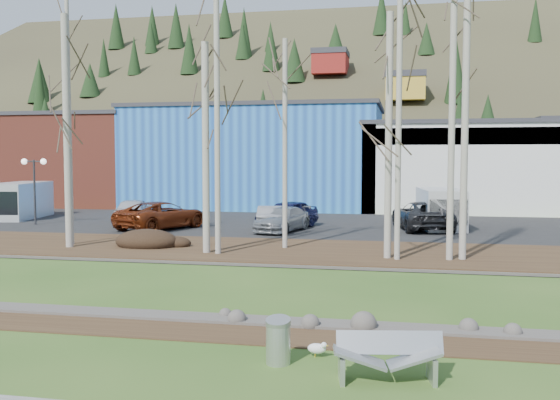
% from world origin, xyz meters
% --- Properties ---
extents(ground, '(200.00, 200.00, 0.00)m').
position_xyz_m(ground, '(0.00, 0.00, 0.00)').
color(ground, '#2F531A').
rests_on(ground, ground).
extents(dirt_strip, '(80.00, 1.80, 0.03)m').
position_xyz_m(dirt_strip, '(0.00, 2.10, 0.01)').
color(dirt_strip, '#382616').
rests_on(dirt_strip, ground).
extents(near_bank_rocks, '(80.00, 0.80, 0.50)m').
position_xyz_m(near_bank_rocks, '(0.00, 3.10, 0.00)').
color(near_bank_rocks, '#47423D').
rests_on(near_bank_rocks, ground).
extents(river, '(80.00, 8.00, 0.90)m').
position_xyz_m(river, '(0.00, 7.20, 0.00)').
color(river, black).
rests_on(river, ground).
extents(far_bank_rocks, '(80.00, 0.80, 0.46)m').
position_xyz_m(far_bank_rocks, '(0.00, 11.30, 0.00)').
color(far_bank_rocks, '#47423D').
rests_on(far_bank_rocks, ground).
extents(far_bank, '(80.00, 7.00, 0.15)m').
position_xyz_m(far_bank, '(0.00, 14.50, 0.07)').
color(far_bank, '#382616').
rests_on(far_bank, ground).
extents(parking_lot, '(80.00, 14.00, 0.14)m').
position_xyz_m(parking_lot, '(0.00, 25.00, 0.07)').
color(parking_lot, black).
rests_on(parking_lot, ground).
extents(building_brick, '(16.32, 12.24, 7.80)m').
position_xyz_m(building_brick, '(-24.00, 39.00, 3.91)').
color(building_brick, '#994130').
rests_on(building_brick, ground).
extents(building_blue, '(20.40, 12.24, 8.30)m').
position_xyz_m(building_blue, '(-6.00, 39.00, 4.16)').
color(building_blue, '#2152A8').
rests_on(building_blue, ground).
extents(building_white, '(18.36, 12.24, 6.80)m').
position_xyz_m(building_white, '(12.00, 38.98, 3.41)').
color(building_white, silver).
rests_on(building_white, ground).
extents(hillside, '(160.00, 72.00, 35.00)m').
position_xyz_m(hillside, '(0.00, 84.00, 17.50)').
color(hillside, '#353020').
rests_on(hillside, ground).
extents(bench_damaged, '(2.08, 0.97, 0.89)m').
position_xyz_m(bench_damaged, '(5.72, -0.36, 0.45)').
color(bench_damaged, '#BBBDC0').
rests_on(bench_damaged, ground).
extents(litter_bin, '(0.50, 0.50, 0.86)m').
position_xyz_m(litter_bin, '(3.53, 0.16, 0.43)').
color(litter_bin, '#BBBDC0').
rests_on(litter_bin, ground).
extents(seagull, '(0.46, 0.22, 0.34)m').
position_xyz_m(seagull, '(4.25, 0.73, 0.19)').
color(seagull, gold).
rests_on(seagull, ground).
extents(dirt_mound, '(2.89, 2.04, 0.57)m').
position_xyz_m(dirt_mound, '(-5.37, 14.24, 0.43)').
color(dirt_mound, black).
rests_on(dirt_mound, far_bank).
extents(birch_0, '(0.19, 0.19, 11.37)m').
position_xyz_m(birch_0, '(-9.05, 14.23, 5.83)').
color(birch_0, beige).
rests_on(birch_0, far_bank).
extents(birch_1, '(0.32, 0.32, 10.27)m').
position_xyz_m(birch_1, '(-8.69, 13.38, 5.29)').
color(birch_1, beige).
rests_on(birch_1, far_bank).
extents(birch_2, '(0.23, 0.23, 11.00)m').
position_xyz_m(birch_2, '(-1.60, 12.84, 5.65)').
color(birch_2, beige).
rests_on(birch_2, far_bank).
extents(birch_3, '(0.30, 0.30, 8.77)m').
position_xyz_m(birch_3, '(-2.15, 13.02, 4.53)').
color(birch_3, beige).
rests_on(birch_3, far_bank).
extents(birch_4, '(0.21, 0.21, 9.16)m').
position_xyz_m(birch_4, '(0.83, 15.03, 4.73)').
color(birch_4, beige).
rests_on(birch_4, far_bank).
extents(birch_5, '(0.22, 0.22, 10.42)m').
position_xyz_m(birch_5, '(5.75, 12.78, 5.36)').
color(birch_5, beige).
rests_on(birch_5, far_bank).
extents(birch_6, '(0.28, 0.28, 11.84)m').
position_xyz_m(birch_6, '(8.28, 13.32, 6.07)').
color(birch_6, beige).
rests_on(birch_6, far_bank).
extents(birch_7, '(0.28, 0.28, 9.67)m').
position_xyz_m(birch_7, '(5.37, 13.07, 4.98)').
color(birch_7, beige).
rests_on(birch_7, far_bank).
extents(birch_8, '(0.25, 0.25, 12.96)m').
position_xyz_m(birch_8, '(7.77, 13.10, 6.63)').
color(birch_8, beige).
rests_on(birch_8, far_bank).
extents(street_lamp, '(1.49, 0.52, 3.93)m').
position_xyz_m(street_lamp, '(-15.50, 21.37, 3.23)').
color(street_lamp, '#262628').
rests_on(street_lamp, parking_lot).
extents(car_0, '(2.88, 4.85, 1.55)m').
position_xyz_m(car_0, '(-10.05, 23.20, 0.91)').
color(car_0, silver).
rests_on(car_0, parking_lot).
extents(car_1, '(4.54, 6.12, 1.54)m').
position_xyz_m(car_1, '(-7.29, 20.79, 0.91)').
color(car_1, maroon).
rests_on(car_1, parking_lot).
extents(car_2, '(2.85, 4.80, 1.30)m').
position_xyz_m(car_2, '(-0.47, 21.06, 0.79)').
color(car_2, '#909497').
rests_on(car_2, parking_lot).
extents(car_3, '(3.48, 4.96, 1.57)m').
position_xyz_m(car_3, '(-0.49, 22.61, 0.92)').
color(car_3, '#181D4A').
rests_on(car_3, parking_lot).
extents(car_4, '(2.02, 4.18, 1.32)m').
position_xyz_m(car_4, '(-1.29, 22.00, 0.80)').
color(car_4, '#B0AFB2').
rests_on(car_4, parking_lot).
extents(car_5, '(3.63, 5.99, 1.56)m').
position_xyz_m(car_5, '(7.00, 23.40, 0.92)').
color(car_5, '#2A2A2D').
rests_on(car_5, parking_lot).
extents(van_white, '(2.67, 5.27, 2.22)m').
position_xyz_m(van_white, '(8.06, 24.20, 1.25)').
color(van_white, silver).
rests_on(van_white, parking_lot).
extents(van_grey, '(3.04, 5.64, 2.35)m').
position_xyz_m(van_grey, '(-18.71, 24.57, 1.31)').
color(van_grey, silver).
rests_on(van_grey, parking_lot).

